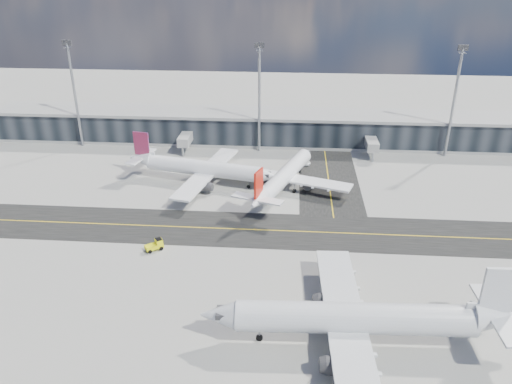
# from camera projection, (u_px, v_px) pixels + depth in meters

# --- Properties ---
(ground) EXTENTS (300.00, 300.00, 0.00)m
(ground) POSITION_uv_depth(u_px,v_px,m) (241.00, 240.00, 94.17)
(ground) COLOR gray
(ground) RESTS_ON ground
(taxiway_lanes) EXTENTS (180.00, 63.00, 0.03)m
(taxiway_lanes) POSITION_uv_depth(u_px,v_px,m) (265.00, 214.00, 103.57)
(taxiway_lanes) COLOR black
(taxiway_lanes) RESTS_ON ground
(terminal_concourse) EXTENTS (152.00, 19.80, 8.80)m
(terminal_concourse) POSITION_uv_depth(u_px,v_px,m) (261.00, 128.00, 141.90)
(terminal_concourse) COLOR black
(terminal_concourse) RESTS_ON ground
(floodlight_masts) EXTENTS (102.50, 0.70, 28.90)m
(floodlight_masts) POSITION_uv_depth(u_px,v_px,m) (259.00, 95.00, 130.72)
(floodlight_masts) COLOR gray
(floodlight_masts) RESTS_ON ground
(airliner_af) EXTENTS (36.80, 31.60, 10.97)m
(airliner_af) POSITION_uv_depth(u_px,v_px,m) (201.00, 168.00, 116.51)
(airliner_af) COLOR white
(airliner_af) RESTS_ON ground
(airliner_redtail) EXTENTS (29.89, 34.61, 10.54)m
(airliner_redtail) POSITION_uv_depth(u_px,v_px,m) (284.00, 176.00, 112.51)
(airliner_redtail) COLOR white
(airliner_redtail) RESTS_ON ground
(airliner_near) EXTENTS (43.03, 36.65, 12.76)m
(airliner_near) POSITION_uv_depth(u_px,v_px,m) (359.00, 319.00, 67.26)
(airliner_near) COLOR silver
(airliner_near) RESTS_ON ground
(baggage_tug) EXTENTS (3.51, 3.07, 2.02)m
(baggage_tug) POSITION_uv_depth(u_px,v_px,m) (156.00, 245.00, 90.57)
(baggage_tug) COLOR #F0ED0C
(baggage_tug) RESTS_ON ground
(service_van) EXTENTS (4.32, 5.55, 1.40)m
(service_van) POSITION_uv_depth(u_px,v_px,m) (303.00, 161.00, 128.53)
(service_van) COLOR white
(service_van) RESTS_ON ground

